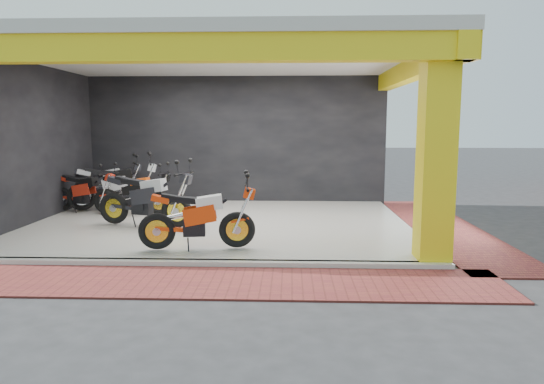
# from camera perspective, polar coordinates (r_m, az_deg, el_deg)

# --- Properties ---
(ground) EXTENTS (80.00, 80.00, 0.00)m
(ground) POSITION_cam_1_polar(r_m,az_deg,el_deg) (8.69, -8.00, -6.76)
(ground) COLOR #2D2D30
(ground) RESTS_ON ground
(showroom_floor) EXTENTS (8.00, 6.00, 0.10)m
(showroom_floor) POSITION_cam_1_polar(r_m,az_deg,el_deg) (10.60, -6.10, -3.79)
(showroom_floor) COLOR silver
(showroom_floor) RESTS_ON ground
(showroom_ceiling) EXTENTS (8.40, 6.40, 0.20)m
(showroom_ceiling) POSITION_cam_1_polar(r_m,az_deg,el_deg) (10.48, -6.39, 15.60)
(showroom_ceiling) COLOR beige
(showroom_ceiling) RESTS_ON corner_column
(back_wall) EXTENTS (8.20, 0.20, 3.50)m
(back_wall) POSITION_cam_1_polar(r_m,az_deg,el_deg) (13.46, -4.31, 6.00)
(back_wall) COLOR black
(back_wall) RESTS_ON ground
(left_wall) EXTENTS (0.20, 6.20, 3.50)m
(left_wall) POSITION_cam_1_polar(r_m,az_deg,el_deg) (11.71, -26.58, 4.93)
(left_wall) COLOR black
(left_wall) RESTS_ON ground
(corner_column) EXTENTS (0.50, 0.50, 3.50)m
(corner_column) POSITION_cam_1_polar(r_m,az_deg,el_deg) (7.86, 18.75, 4.31)
(corner_column) COLOR yellow
(corner_column) RESTS_ON ground
(header_beam_front) EXTENTS (8.40, 0.30, 0.40)m
(header_beam_front) POSITION_cam_1_polar(r_m,az_deg,el_deg) (7.51, -9.89, 16.32)
(header_beam_front) COLOR yellow
(header_beam_front) RESTS_ON corner_column
(header_beam_right) EXTENTS (0.30, 6.40, 0.40)m
(header_beam_right) POSITION_cam_1_polar(r_m,az_deg,el_deg) (10.63, 16.15, 13.60)
(header_beam_right) COLOR yellow
(header_beam_right) RESTS_ON corner_column
(floor_kerb) EXTENTS (8.00, 0.20, 0.10)m
(floor_kerb) POSITION_cam_1_polar(r_m,az_deg,el_deg) (7.71, -9.35, -8.29)
(floor_kerb) COLOR silver
(floor_kerb) RESTS_ON ground
(paver_front) EXTENTS (9.00, 1.40, 0.03)m
(paver_front) POSITION_cam_1_polar(r_m,az_deg,el_deg) (6.99, -10.63, -10.32)
(paver_front) COLOR maroon
(paver_front) RESTS_ON ground
(paver_right) EXTENTS (1.40, 7.00, 0.03)m
(paver_right) POSITION_cam_1_polar(r_m,az_deg,el_deg) (11.00, 19.56, -3.96)
(paver_right) COLOR maroon
(paver_right) RESTS_ON ground
(moto_hero) EXTENTS (2.14, 1.02, 1.26)m
(moto_hero) POSITION_cam_1_polar(r_m,az_deg,el_deg) (8.17, -4.15, -2.40)
(moto_hero) COLOR red
(moto_hero) RESTS_ON showroom_floor
(moto_row_a) EXTENTS (2.35, 1.30, 1.36)m
(moto_row_a) POSITION_cam_1_polar(r_m,az_deg,el_deg) (9.93, -11.22, -0.41)
(moto_row_a) COLOR black
(moto_row_a) RESTS_ON showroom_floor
(moto_row_b) EXTENTS (2.39, 1.50, 1.37)m
(moto_row_b) POSITION_cam_1_polar(r_m,az_deg,el_deg) (12.54, -14.94, 1.19)
(moto_row_b) COLOR #9EA1A6
(moto_row_b) RESTS_ON showroom_floor
(moto_row_c) EXTENTS (1.99, 0.90, 1.18)m
(moto_row_c) POSITION_cam_1_polar(r_m,az_deg,el_deg) (11.53, -13.25, 0.22)
(moto_row_c) COLOR black
(moto_row_c) RESTS_ON showroom_floor
(moto_row_d) EXTENTS (2.03, 1.25, 1.16)m
(moto_row_d) POSITION_cam_1_polar(r_m,az_deg,el_deg) (12.02, -19.20, 0.26)
(moto_row_d) COLOR #B32413
(moto_row_d) RESTS_ON showroom_floor
(moto_row_e) EXTENTS (2.20, 1.59, 1.27)m
(moto_row_e) POSITION_cam_1_polar(r_m,az_deg,el_deg) (13.56, -16.40, 1.41)
(moto_row_e) COLOR black
(moto_row_e) RESTS_ON showroom_floor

